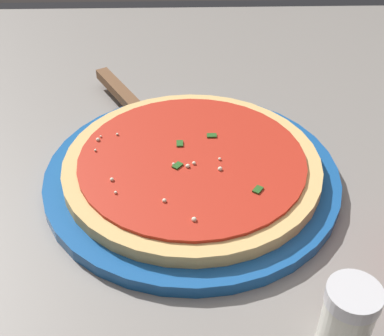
{
  "coord_description": "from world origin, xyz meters",
  "views": [
    {
      "loc": [
        -0.55,
        0.03,
        1.16
      ],
      "look_at": [
        -0.06,
        0.01,
        0.77
      ],
      "focal_mm": 49.43,
      "sensor_mm": 36.0,
      "label": 1
    }
  ],
  "objects_px": {
    "pizza": "(192,165)",
    "pizza_server": "(131,105)",
    "parmesan_shaker": "(347,319)",
    "serving_plate": "(192,176)"
  },
  "relations": [
    {
      "from": "parmesan_shaker",
      "to": "serving_plate",
      "type": "bearing_deg",
      "value": 28.56
    },
    {
      "from": "pizza",
      "to": "parmesan_shaker",
      "type": "bearing_deg",
      "value": -151.44
    },
    {
      "from": "pizza",
      "to": "parmesan_shaker",
      "type": "relative_size",
      "value": 4.12
    },
    {
      "from": "pizza_server",
      "to": "parmesan_shaker",
      "type": "xyz_separation_m",
      "value": [
        -0.37,
        -0.21,
        0.02
      ]
    },
    {
      "from": "serving_plate",
      "to": "pizza",
      "type": "xyz_separation_m",
      "value": [
        -0.0,
        0.0,
        0.02
      ]
    },
    {
      "from": "pizza",
      "to": "parmesan_shaker",
      "type": "xyz_separation_m",
      "value": [
        -0.23,
        -0.12,
        0.01
      ]
    },
    {
      "from": "pizza",
      "to": "serving_plate",
      "type": "bearing_deg",
      "value": -31.58
    },
    {
      "from": "serving_plate",
      "to": "parmesan_shaker",
      "type": "distance_m",
      "value": 0.26
    },
    {
      "from": "pizza",
      "to": "pizza_server",
      "type": "distance_m",
      "value": 0.17
    },
    {
      "from": "serving_plate",
      "to": "pizza",
      "type": "bearing_deg",
      "value": 148.42
    }
  ]
}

